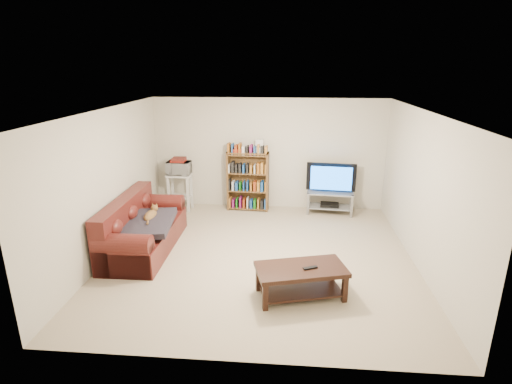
# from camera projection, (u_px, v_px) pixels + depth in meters

# --- Properties ---
(floor) EXTENTS (5.00, 5.00, 0.00)m
(floor) POSITION_uv_depth(u_px,v_px,m) (260.00, 256.00, 6.68)
(floor) COLOR #C2B090
(floor) RESTS_ON ground
(ceiling) EXTENTS (5.00, 5.00, 0.00)m
(ceiling) POSITION_uv_depth(u_px,v_px,m) (260.00, 111.00, 5.94)
(ceiling) COLOR white
(ceiling) RESTS_ON ground
(wall_back) EXTENTS (5.00, 0.00, 5.00)m
(wall_back) POSITION_uv_depth(u_px,v_px,m) (269.00, 154.00, 8.68)
(wall_back) COLOR beige
(wall_back) RESTS_ON ground
(wall_front) EXTENTS (5.00, 0.00, 5.00)m
(wall_front) POSITION_uv_depth(u_px,v_px,m) (242.00, 262.00, 3.94)
(wall_front) COLOR beige
(wall_front) RESTS_ON ground
(wall_left) EXTENTS (0.00, 5.00, 5.00)m
(wall_left) POSITION_uv_depth(u_px,v_px,m) (108.00, 184.00, 6.51)
(wall_left) COLOR beige
(wall_left) RESTS_ON ground
(wall_right) EXTENTS (0.00, 5.00, 5.00)m
(wall_right) POSITION_uv_depth(u_px,v_px,m) (423.00, 192.00, 6.11)
(wall_right) COLOR beige
(wall_right) RESTS_ON ground
(sofa) EXTENTS (0.94, 2.13, 0.91)m
(sofa) POSITION_uv_depth(u_px,v_px,m) (140.00, 231.00, 6.87)
(sofa) COLOR #501914
(sofa) RESTS_ON floor
(blanket) EXTENTS (0.92, 1.14, 0.19)m
(blanket) POSITION_uv_depth(u_px,v_px,m) (147.00, 223.00, 6.65)
(blanket) COLOR #28242E
(blanket) RESTS_ON sofa
(cat) EXTENTS (0.24, 0.58, 0.17)m
(cat) POSITION_uv_depth(u_px,v_px,m) (150.00, 216.00, 6.82)
(cat) COLOR brown
(cat) RESTS_ON sofa
(coffee_table) EXTENTS (1.32, 0.90, 0.44)m
(coffee_table) POSITION_uv_depth(u_px,v_px,m) (301.00, 276.00, 5.45)
(coffee_table) COLOR black
(coffee_table) RESTS_ON floor
(remote) EXTENTS (0.20, 0.13, 0.02)m
(remote) POSITION_uv_depth(u_px,v_px,m) (310.00, 268.00, 5.37)
(remote) COLOR black
(remote) RESTS_ON coffee_table
(tv_stand) EXTENTS (1.00, 0.53, 0.48)m
(tv_stand) POSITION_uv_depth(u_px,v_px,m) (330.00, 199.00, 8.51)
(tv_stand) COLOR #999EA3
(tv_stand) RESTS_ON floor
(television) EXTENTS (1.05, 0.24, 0.60)m
(television) POSITION_uv_depth(u_px,v_px,m) (331.00, 178.00, 8.37)
(television) COLOR black
(television) RESTS_ON tv_stand
(dvd_player) EXTENTS (0.41, 0.31, 0.06)m
(dvd_player) POSITION_uv_depth(u_px,v_px,m) (329.00, 205.00, 8.55)
(dvd_player) COLOR black
(dvd_player) RESTS_ON tv_stand
(bookshelf) EXTENTS (0.91, 0.33, 1.29)m
(bookshelf) POSITION_uv_depth(u_px,v_px,m) (248.00, 180.00, 8.63)
(bookshelf) COLOR brown
(bookshelf) RESTS_ON floor
(shelf_clutter) EXTENTS (0.66, 0.21, 0.28)m
(shelf_clutter) POSITION_uv_depth(u_px,v_px,m) (252.00, 147.00, 8.41)
(shelf_clutter) COLOR silver
(shelf_clutter) RESTS_ON bookshelf
(microwave_stand) EXTENTS (0.52, 0.38, 0.81)m
(microwave_stand) POSITION_uv_depth(u_px,v_px,m) (180.00, 187.00, 8.67)
(microwave_stand) COLOR silver
(microwave_stand) RESTS_ON floor
(microwave) EXTENTS (0.51, 0.35, 0.28)m
(microwave) POSITION_uv_depth(u_px,v_px,m) (179.00, 168.00, 8.54)
(microwave) COLOR silver
(microwave) RESTS_ON microwave_stand
(game_boxes) EXTENTS (0.30, 0.27, 0.05)m
(game_boxes) POSITION_uv_depth(u_px,v_px,m) (178.00, 161.00, 8.49)
(game_boxes) COLOR maroon
(game_boxes) RESTS_ON microwave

